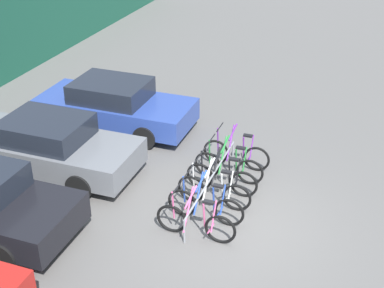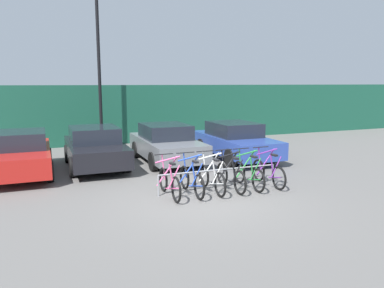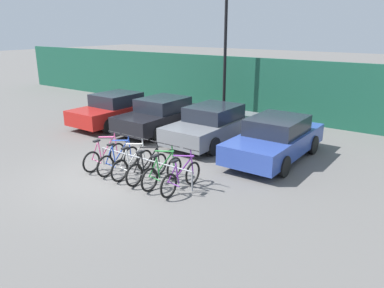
{
  "view_description": "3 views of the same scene",
  "coord_description": "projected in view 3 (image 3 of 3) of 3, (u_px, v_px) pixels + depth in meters",
  "views": [
    {
      "loc": [
        -8.9,
        -2.4,
        6.92
      ],
      "look_at": [
        1.33,
        1.34,
        1.0
      ],
      "focal_mm": 50.0,
      "sensor_mm": 36.0,
      "label": 1
    },
    {
      "loc": [
        -3.6,
        -8.36,
        2.91
      ],
      "look_at": [
        0.47,
        1.85,
        1.11
      ],
      "focal_mm": 35.0,
      "sensor_mm": 36.0,
      "label": 2
    },
    {
      "loc": [
        7.91,
        -6.76,
        4.22
      ],
      "look_at": [
        1.85,
        1.64,
        0.94
      ],
      "focal_mm": 35.0,
      "sensor_mm": 36.0,
      "label": 3
    }
  ],
  "objects": [
    {
      "name": "car_grey",
      "position": [
        212.0,
        124.0,
        14.03
      ],
      "size": [
        1.91,
        4.27,
        1.4
      ],
      "color": "slate",
      "rests_on": "ground"
    },
    {
      "name": "bike_rack",
      "position": [
        143.0,
        161.0,
        10.84
      ],
      "size": [
        3.53,
        0.04,
        0.57
      ],
      "color": "gray",
      "rests_on": "ground"
    },
    {
      "name": "lamp_post",
      "position": [
        226.0,
        28.0,
        16.91
      ],
      "size": [
        0.24,
        0.44,
        7.56
      ],
      "color": "black",
      "rests_on": "ground"
    },
    {
      "name": "bicycle_pink",
      "position": [
        105.0,
        156.0,
        11.59
      ],
      "size": [
        0.68,
        1.71,
        1.05
      ],
      "rotation": [
        0.0,
        0.0,
        0.06
      ],
      "color": "black",
      "rests_on": "ground"
    },
    {
      "name": "bicycle_green",
      "position": [
        162.0,
        172.0,
        10.29
      ],
      "size": [
        0.68,
        1.71,
        1.05
      ],
      "rotation": [
        0.0,
        0.0,
        -0.01
      ],
      "color": "black",
      "rests_on": "ground"
    },
    {
      "name": "ground_plane",
      "position": [
        108.0,
        177.0,
        10.91
      ],
      "size": [
        120.0,
        120.0,
        0.0
      ],
      "primitive_type": "plane",
      "color": "#605E5B"
    },
    {
      "name": "car_black",
      "position": [
        162.0,
        115.0,
        15.53
      ],
      "size": [
        1.91,
        4.19,
        1.4
      ],
      "color": "black",
      "rests_on": "ground"
    },
    {
      "name": "bicycle_blue",
      "position": [
        119.0,
        160.0,
        11.24
      ],
      "size": [
        0.68,
        1.71,
        1.05
      ],
      "rotation": [
        0.0,
        0.0,
        -0.01
      ],
      "color": "black",
      "rests_on": "ground"
    },
    {
      "name": "car_red",
      "position": [
        116.0,
        109.0,
        16.58
      ],
      "size": [
        1.91,
        4.09,
        1.4
      ],
      "color": "red",
      "rests_on": "ground"
    },
    {
      "name": "bicycle_black",
      "position": [
        147.0,
        168.0,
        10.6
      ],
      "size": [
        0.68,
        1.71,
        1.05
      ],
      "rotation": [
        0.0,
        0.0,
        -0.01
      ],
      "color": "black",
      "rests_on": "ground"
    },
    {
      "name": "bicycle_purple",
      "position": [
        181.0,
        178.0,
        9.92
      ],
      "size": [
        0.68,
        1.71,
        1.05
      ],
      "rotation": [
        0.0,
        0.0,
        0.02
      ],
      "color": "black",
      "rests_on": "ground"
    },
    {
      "name": "hoarding_wall",
      "position": [
        257.0,
        88.0,
        17.83
      ],
      "size": [
        36.0,
        0.16,
        2.81
      ],
      "primitive_type": "cube",
      "color": "#19513D",
      "rests_on": "ground"
    },
    {
      "name": "car_blue",
      "position": [
        275.0,
        139.0,
        12.26
      ],
      "size": [
        1.91,
        4.39,
        1.4
      ],
      "color": "#2D479E",
      "rests_on": "ground"
    },
    {
      "name": "bicycle_white",
      "position": [
        133.0,
        164.0,
        10.92
      ],
      "size": [
        0.68,
        1.71,
        1.05
      ],
      "rotation": [
        0.0,
        0.0,
        -0.03
      ],
      "color": "black",
      "rests_on": "ground"
    }
  ]
}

